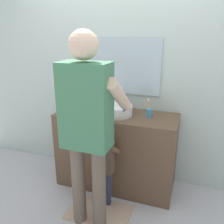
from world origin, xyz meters
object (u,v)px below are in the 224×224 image
at_px(toothbrush_cup, 149,113).
at_px(child_toddler, 104,160).
at_px(soap_bottle, 86,106).
at_px(adult_parent, 87,119).

relative_size(toothbrush_cup, child_toddler, 0.23).
height_order(soap_bottle, adult_parent, adult_parent).
distance_m(toothbrush_cup, adult_parent, 0.82).
relative_size(toothbrush_cup, adult_parent, 0.12).
height_order(toothbrush_cup, child_toddler, toothbrush_cup).
bearing_deg(soap_bottle, adult_parent, -63.66).
xyz_separation_m(toothbrush_cup, soap_bottle, (-0.71, -0.06, 0.02)).
bearing_deg(toothbrush_cup, adult_parent, -119.12).
xyz_separation_m(soap_bottle, child_toddler, (0.35, -0.36, -0.43)).
bearing_deg(child_toddler, soap_bottle, 134.14).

